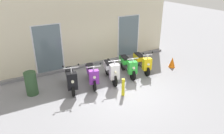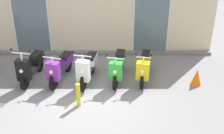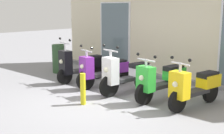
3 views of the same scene
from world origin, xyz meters
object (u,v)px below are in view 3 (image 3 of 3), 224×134
Objects in this scene: scooter_black at (80,65)px; curb_bollard at (83,89)px; scooter_purple at (104,70)px; trash_bin at (59,59)px; scooter_white at (126,74)px; scooter_yellow at (195,86)px; scooter_green at (161,80)px.

scooter_black is 2.19× the size of curb_bollard.
scooter_purple is (0.91, 0.01, -0.02)m from scooter_black.
scooter_black reaches higher than scooter_purple.
trash_bin is (-2.36, 0.37, -0.01)m from scooter_purple.
scooter_white is 1.72× the size of trash_bin.
scooter_yellow is at bearing 1.39° from scooter_black.
trash_bin is at bearing 175.17° from scooter_green.
scooter_black is 0.97× the size of scooter_yellow.
scooter_yellow reaches higher than trash_bin.
trash_bin is (-1.44, 0.39, -0.03)m from scooter_black.
scooter_white is at bearing -2.83° from scooter_black.
scooter_black is 0.96× the size of scooter_green.
scooter_yellow is (2.60, 0.07, -0.01)m from scooter_purple.
scooter_yellow reaches higher than scooter_green.
scooter_black is 2.70m from scooter_green.
scooter_purple is 2.39m from trash_bin.
scooter_black is 0.95× the size of scooter_white.
scooter_purple is at bearing -178.43° from scooter_yellow.
scooter_black is at bearing -15.08° from trash_bin.
scooter_black is at bearing 177.17° from scooter_white.
scooter_yellow is (0.81, 0.05, -0.01)m from scooter_green.
scooter_white is (1.76, -0.09, 0.01)m from scooter_black.
scooter_black is 0.91m from scooter_purple.
scooter_purple is 1.02× the size of scooter_yellow.
scooter_green reaches higher than trash_bin.
scooter_white is 1.30m from curb_bollard.
curb_bollard is at bearing -30.06° from trash_bin.
scooter_green is at bearing -176.74° from scooter_yellow.
scooter_white reaches higher than scooter_purple.
scooter_white is at bearing -174.36° from scooter_yellow.
scooter_green is (1.78, 0.02, 0.01)m from scooter_purple.
curb_bollard is 0.75× the size of trash_bin.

